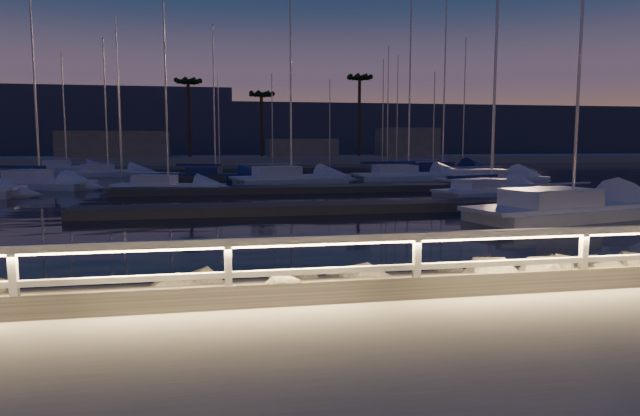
{
  "coord_description": "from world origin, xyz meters",
  "views": [
    {
      "loc": [
        -5.23,
        -8.55,
        2.5
      ],
      "look_at": [
        -2.82,
        4.0,
        1.01
      ],
      "focal_mm": 32.0,
      "sensor_mm": 36.0,
      "label": 1
    }
  ],
  "objects_px": {
    "guard_rail": "(527,246)",
    "sailboat_f": "(166,186)",
    "sailboat_n": "(106,172)",
    "sailboat_e": "(37,182)",
    "sailboat_g": "(405,175)",
    "sailboat_c": "(488,190)",
    "sailboat_l": "(440,171)",
    "sailboat_m": "(65,167)",
    "sailboat_d": "(567,208)",
    "sailboat_h": "(489,179)",
    "sailboat_j": "(288,178)",
    "sailboat_k": "(213,175)"
  },
  "relations": [
    {
      "from": "sailboat_c",
      "to": "sailboat_g",
      "type": "bearing_deg",
      "value": 71.19
    },
    {
      "from": "sailboat_f",
      "to": "sailboat_m",
      "type": "distance_m",
      "value": 30.13
    },
    {
      "from": "sailboat_l",
      "to": "guard_rail",
      "type": "bearing_deg",
      "value": -122.55
    },
    {
      "from": "sailboat_e",
      "to": "sailboat_g",
      "type": "distance_m",
      "value": 26.75
    },
    {
      "from": "sailboat_e",
      "to": "sailboat_h",
      "type": "bearing_deg",
      "value": 19.66
    },
    {
      "from": "sailboat_c",
      "to": "sailboat_n",
      "type": "xyz_separation_m",
      "value": [
        -24.44,
        24.2,
        0.02
      ]
    },
    {
      "from": "sailboat_c",
      "to": "sailboat_l",
      "type": "relative_size",
      "value": 0.73
    },
    {
      "from": "sailboat_m",
      "to": "sailboat_f",
      "type": "bearing_deg",
      "value": -72.19
    },
    {
      "from": "guard_rail",
      "to": "sailboat_n",
      "type": "distance_m",
      "value": 47.33
    },
    {
      "from": "sailboat_d",
      "to": "sailboat_n",
      "type": "distance_m",
      "value": 40.51
    },
    {
      "from": "guard_rail",
      "to": "sailboat_c",
      "type": "height_order",
      "value": "sailboat_c"
    },
    {
      "from": "sailboat_c",
      "to": "sailboat_d",
      "type": "xyz_separation_m",
      "value": [
        -1.15,
        -8.95,
        0.06
      ]
    },
    {
      "from": "sailboat_j",
      "to": "sailboat_l",
      "type": "relative_size",
      "value": 0.9
    },
    {
      "from": "sailboat_f",
      "to": "sailboat_d",
      "type": "bearing_deg",
      "value": -25.73
    },
    {
      "from": "sailboat_k",
      "to": "sailboat_d",
      "type": "bearing_deg",
      "value": -45.97
    },
    {
      "from": "sailboat_g",
      "to": "sailboat_j",
      "type": "distance_m",
      "value": 10.03
    },
    {
      "from": "sailboat_c",
      "to": "sailboat_j",
      "type": "distance_m",
      "value": 15.22
    },
    {
      "from": "guard_rail",
      "to": "sailboat_l",
      "type": "xyz_separation_m",
      "value": [
        15.39,
        40.47,
        -0.91
      ]
    },
    {
      "from": "sailboat_m",
      "to": "sailboat_h",
      "type": "bearing_deg",
      "value": -43.06
    },
    {
      "from": "sailboat_g",
      "to": "sailboat_h",
      "type": "height_order",
      "value": "sailboat_g"
    },
    {
      "from": "sailboat_c",
      "to": "sailboat_k",
      "type": "xyz_separation_m",
      "value": [
        -15.05,
        17.58,
        0.01
      ]
    },
    {
      "from": "guard_rail",
      "to": "sailboat_m",
      "type": "xyz_separation_m",
      "value": [
        -20.13,
        54.98,
        -0.93
      ]
    },
    {
      "from": "guard_rail",
      "to": "sailboat_f",
      "type": "bearing_deg",
      "value": 106.05
    },
    {
      "from": "sailboat_j",
      "to": "sailboat_k",
      "type": "height_order",
      "value": "sailboat_j"
    },
    {
      "from": "sailboat_m",
      "to": "sailboat_n",
      "type": "bearing_deg",
      "value": -65.9
    },
    {
      "from": "sailboat_h",
      "to": "sailboat_f",
      "type": "bearing_deg",
      "value": 170.34
    },
    {
      "from": "sailboat_e",
      "to": "sailboat_m",
      "type": "relative_size",
      "value": 1.02
    },
    {
      "from": "sailboat_c",
      "to": "sailboat_m",
      "type": "xyz_separation_m",
      "value": [
        -30.21,
        34.09,
        0.05
      ]
    },
    {
      "from": "guard_rail",
      "to": "sailboat_n",
      "type": "relative_size",
      "value": 3.61
    },
    {
      "from": "sailboat_j",
      "to": "sailboat_l",
      "type": "distance_m",
      "value": 16.94
    },
    {
      "from": "sailboat_c",
      "to": "sailboat_m",
      "type": "distance_m",
      "value": 45.55
    },
    {
      "from": "sailboat_d",
      "to": "sailboat_e",
      "type": "height_order",
      "value": "sailboat_d"
    },
    {
      "from": "sailboat_f",
      "to": "sailboat_n",
      "type": "distance_m",
      "value": 18.79
    },
    {
      "from": "guard_rail",
      "to": "sailboat_h",
      "type": "height_order",
      "value": "sailboat_h"
    },
    {
      "from": "sailboat_h",
      "to": "sailboat_j",
      "type": "bearing_deg",
      "value": 151.94
    },
    {
      "from": "sailboat_d",
      "to": "sailboat_g",
      "type": "bearing_deg",
      "value": 73.5
    },
    {
      "from": "sailboat_g",
      "to": "sailboat_j",
      "type": "height_order",
      "value": "sailboat_g"
    },
    {
      "from": "sailboat_h",
      "to": "sailboat_j",
      "type": "xyz_separation_m",
      "value": [
        -14.01,
        3.57,
        0.04
      ]
    },
    {
      "from": "sailboat_j",
      "to": "sailboat_h",
      "type": "bearing_deg",
      "value": -29.98
    },
    {
      "from": "sailboat_e",
      "to": "sailboat_g",
      "type": "relative_size",
      "value": 0.85
    },
    {
      "from": "guard_rail",
      "to": "sailboat_f",
      "type": "relative_size",
      "value": 3.84
    },
    {
      "from": "sailboat_j",
      "to": "sailboat_m",
      "type": "relative_size",
      "value": 1.2
    },
    {
      "from": "sailboat_f",
      "to": "sailboat_g",
      "type": "height_order",
      "value": "sailboat_g"
    },
    {
      "from": "sailboat_c",
      "to": "sailboat_f",
      "type": "xyz_separation_m",
      "value": [
        -17.97,
        6.56,
        0.0
      ]
    },
    {
      "from": "sailboat_d",
      "to": "sailboat_k",
      "type": "height_order",
      "value": "sailboat_d"
    },
    {
      "from": "sailboat_g",
      "to": "sailboat_m",
      "type": "height_order",
      "value": "sailboat_g"
    },
    {
      "from": "sailboat_c",
      "to": "sailboat_f",
      "type": "distance_m",
      "value": 19.13
    },
    {
      "from": "sailboat_m",
      "to": "sailboat_n",
      "type": "height_order",
      "value": "sailboat_m"
    },
    {
      "from": "sailboat_h",
      "to": "sailboat_l",
      "type": "height_order",
      "value": "sailboat_l"
    },
    {
      "from": "sailboat_d",
      "to": "sailboat_h",
      "type": "distance_m",
      "value": 17.97
    }
  ]
}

